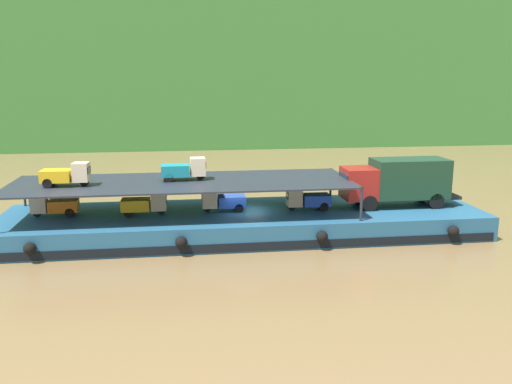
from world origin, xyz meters
TOP-DOWN VIEW (x-y plane):
  - ground_plane at (0.00, 0.00)m, footprint 400.00×400.00m
  - hillside_far_bank at (0.00, 58.55)m, footprint 131.17×39.67m
  - cargo_barge at (-0.00, -0.02)m, footprint 29.92×8.05m
  - covered_lorry at (9.97, -0.08)m, footprint 7.87×2.34m
  - cargo_rack at (-3.80, 0.00)m, footprint 20.72×6.71m
  - mini_truck_lower_stern at (-11.59, 0.37)m, footprint 2.79×1.28m
  - mini_truck_lower_aft at (-6.14, -0.01)m, footprint 2.76×1.23m
  - mini_truck_lower_mid at (-1.36, 0.16)m, footprint 2.76×1.23m
  - mini_truck_lower_fore at (3.99, -0.20)m, footprint 2.77×1.25m
  - mini_truck_upper_stern at (-10.53, -0.53)m, footprint 2.78×1.28m
  - mini_truck_upper_mid at (-3.70, 0.40)m, footprint 2.78×1.27m

SIDE VIEW (x-z plane):
  - ground_plane at x=0.00m, z-range 0.00..0.00m
  - cargo_barge at x=0.00m, z-range 0.00..1.50m
  - mini_truck_lower_stern at x=-11.59m, z-range 1.50..2.88m
  - mini_truck_lower_aft at x=-6.14m, z-range 1.50..2.88m
  - mini_truck_lower_mid at x=-1.36m, z-range 1.50..2.88m
  - mini_truck_lower_fore at x=3.99m, z-range 1.50..2.88m
  - covered_lorry at x=9.97m, z-range 1.64..4.74m
  - cargo_rack at x=-3.80m, z-range 2.44..4.44m
  - mini_truck_upper_stern at x=-10.53m, z-range 3.50..4.88m
  - mini_truck_upper_mid at x=-3.70m, z-range 3.50..4.88m
  - hillside_far_bank at x=0.00m, z-range 2.09..35.09m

